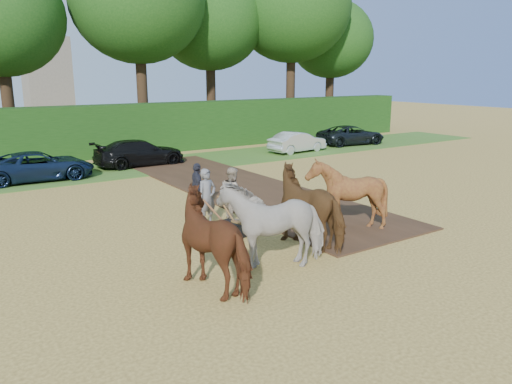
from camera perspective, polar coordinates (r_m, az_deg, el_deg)
ground at (r=15.03m, az=7.50°, el=-5.25°), size 120.00×120.00×0.00m
earth_strip at (r=21.32m, az=-1.89°, el=0.51°), size 4.50×17.00×0.05m
grass_verge at (r=26.83m, az=-12.61°, el=2.86°), size 50.00×5.00×0.03m
hedgerow at (r=30.82m, az=-15.85°, el=6.80°), size 46.00×1.60×3.00m
spectator_near at (r=16.65m, az=-2.68°, el=-0.14°), size 0.80×0.96×1.77m
spectator_far at (r=17.73m, az=-6.72°, el=0.55°), size 0.61×1.07×1.72m
plough_team at (r=13.51m, az=4.04°, el=-2.41°), size 7.44×6.00×2.23m
parked_cars at (r=26.64m, az=-13.24°, el=4.18°), size 35.12×3.27×1.39m
treeline at (r=33.51m, az=-21.45°, el=19.72°), size 48.70×10.60×14.21m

